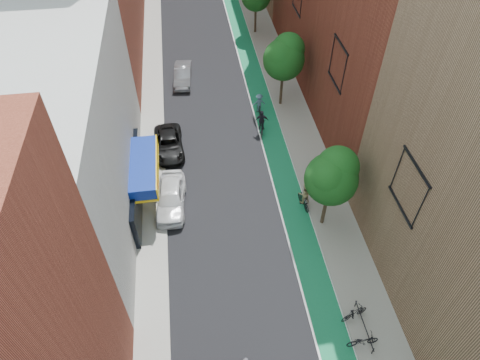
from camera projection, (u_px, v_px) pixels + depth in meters
name	position (u px, v px, depth m)	size (l,w,h in m)	color
bike_lane	(259.00, 94.00, 40.47)	(2.00, 68.00, 0.01)	#126640
sidewalk_left	(153.00, 102.00, 39.44)	(2.00, 68.00, 0.15)	gray
sidewalk_right	(285.00, 91.00, 40.66)	(3.00, 68.00, 0.15)	gray
building_left_white	(57.00, 142.00, 26.42)	(8.00, 20.00, 12.00)	silver
tree_near	(332.00, 176.00, 26.27)	(3.40, 3.36, 6.42)	#332619
tree_mid	(284.00, 56.00, 35.76)	(3.55, 3.53, 6.74)	#332619
parked_car_white	(171.00, 197.00, 30.15)	(1.98, 4.93, 1.68)	white
parked_car_black	(169.00, 144.00, 34.40)	(2.23, 4.84, 1.34)	black
parked_car_silver	(183.00, 75.00, 41.40)	(1.56, 4.48, 1.48)	gray
cyclist_lane_near	(304.00, 197.00, 30.08)	(1.00, 1.85, 2.18)	black
cyclist_lane_mid	(262.00, 125.00, 35.84)	(1.14, 1.99, 2.19)	black
cyclist_lane_far	(259.00, 105.00, 37.67)	(1.09, 1.70, 2.00)	black
parked_bike_mid	(355.00, 313.00, 24.23)	(0.49, 1.72, 1.04)	black
parked_bike_far	(363.00, 341.00, 23.15)	(0.62, 1.79, 0.94)	black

